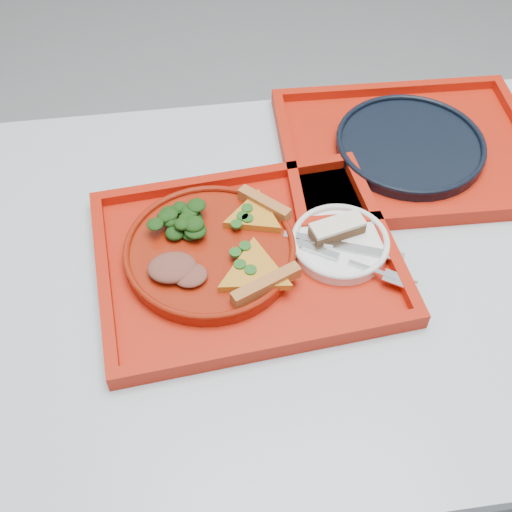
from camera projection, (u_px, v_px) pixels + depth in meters
name	position (u px, v px, depth m)	size (l,w,h in m)	color
ground	(345.00, 442.00, 1.59)	(10.00, 10.00, 0.00)	#95989D
table	(389.00, 277.00, 1.07)	(1.60, 0.80, 0.75)	#AAB7BF
tray_main	(247.00, 260.00, 0.99)	(0.45, 0.35, 0.01)	#AD1909
tray_far	(408.00, 152.00, 1.14)	(0.45, 0.35, 0.01)	#AD1909
dinner_plate	(210.00, 252.00, 0.98)	(0.26, 0.26, 0.02)	maroon
side_plate	(340.00, 244.00, 0.99)	(0.15, 0.15, 0.01)	white
navy_plate	(410.00, 146.00, 1.13)	(0.26, 0.26, 0.02)	black
pizza_slice_a	(255.00, 270.00, 0.93)	(0.12, 0.11, 0.02)	gold
pizza_slice_b	(254.00, 214.00, 1.00)	(0.11, 0.09, 0.02)	gold
salad_heap	(176.00, 219.00, 0.98)	(0.08, 0.07, 0.04)	black
meat_portion	(172.00, 268.00, 0.93)	(0.07, 0.06, 0.02)	brown
dessert_bar	(337.00, 228.00, 0.99)	(0.09, 0.05, 0.02)	#4B2C19
knife	(343.00, 246.00, 0.97)	(0.18, 0.02, 0.01)	silver
fork	(348.00, 261.00, 0.96)	(0.18, 0.02, 0.01)	silver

